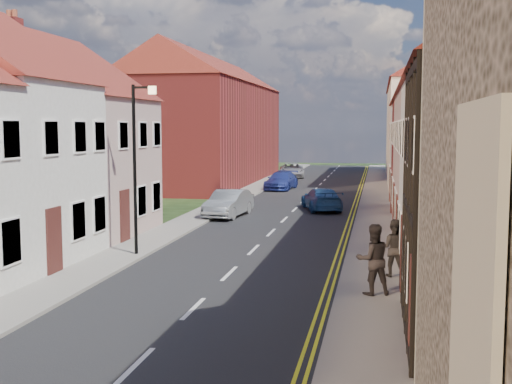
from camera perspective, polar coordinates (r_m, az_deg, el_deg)
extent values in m
cube|color=black|center=(32.12, 2.54, -2.48)|extent=(7.00, 90.00, 0.02)
cube|color=gray|center=(33.03, -5.04, -2.17)|extent=(1.80, 90.00, 0.12)
cube|color=gray|center=(31.78, 10.42, -2.57)|extent=(1.80, 90.00, 0.12)
cube|color=#A48C82|center=(25.43, 21.51, 1.69)|extent=(8.00, 5.00, 6.00)
cube|color=#A48C82|center=(30.75, 19.68, 2.41)|extent=(8.00, 5.80, 6.00)
cube|color=maroon|center=(28.65, 20.76, 12.57)|extent=(0.60, 0.60, 1.60)
cube|color=maroon|center=(36.09, 18.38, 2.92)|extent=(8.00, 5.00, 6.00)
cube|color=maroon|center=(34.34, 19.09, 11.46)|extent=(0.60, 0.60, 1.60)
cube|color=silver|center=(41.44, 17.42, 3.30)|extent=(8.00, 5.80, 6.00)
cube|color=maroon|center=(39.28, 18.04, 10.75)|extent=(0.60, 0.60, 1.60)
cube|color=#A48C82|center=(28.92, -17.89, 2.08)|extent=(8.00, 6.10, 5.80)
cube|color=maroon|center=(26.95, -20.80, 12.59)|extent=(0.60, 0.60, 1.60)
cube|color=#BAAE9C|center=(56.64, 15.71, 4.99)|extent=(8.00, 24.00, 8.00)
cube|color=maroon|center=(53.29, -4.24, 5.14)|extent=(8.00, 24.00, 8.00)
cylinder|color=black|center=(23.12, -10.73, 1.92)|extent=(0.12, 0.12, 6.00)
cube|color=black|center=(22.98, -10.05, 9.14)|extent=(0.70, 0.08, 0.08)
cube|color=#FFD899|center=(22.85, -9.21, 8.93)|extent=(0.25, 0.15, 0.28)
imported|color=gray|center=(33.11, -2.45, -1.02)|extent=(1.93, 4.37, 1.40)
imported|color=navy|center=(47.40, 2.27, 1.01)|extent=(2.21, 4.65, 1.31)
imported|color=#A6A8AD|center=(58.42, 3.20, 1.93)|extent=(2.85, 5.00, 1.31)
imported|color=#282320|center=(19.96, 12.16, -4.88)|extent=(0.96, 0.81, 1.75)
imported|color=navy|center=(35.81, 5.85, -0.64)|extent=(2.89, 4.63, 1.25)
imported|color=black|center=(17.72, 10.36, -5.91)|extent=(1.13, 1.00, 1.93)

